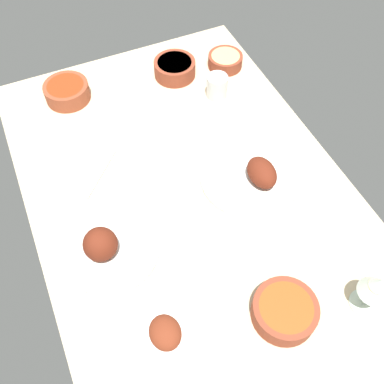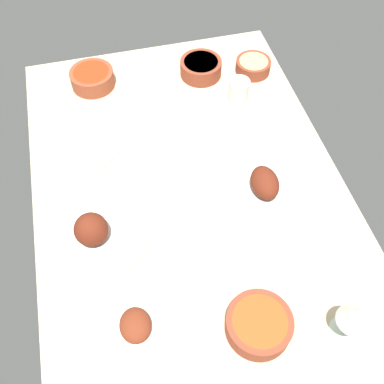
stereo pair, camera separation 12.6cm
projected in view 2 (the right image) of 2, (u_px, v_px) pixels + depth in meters
dining_table at (192, 200)px, 129.70cm from camera, size 140.00×90.00×4.00cm
plate_near_viewer at (256, 185)px, 127.86cm from camera, size 29.29×29.29×8.49cm
plate_far_side at (98, 234)px, 117.64cm from camera, size 25.94×25.94×10.44cm
plate_center_main at (136, 328)px, 104.32cm from camera, size 22.62×22.62×6.43cm
bowl_pasta at (253, 66)px, 157.32cm from camera, size 12.33×12.33×4.58cm
bowl_sauce at (92, 78)px, 152.68cm from camera, size 14.98×14.98×5.77cm
bowl_soup at (259, 324)px, 103.48cm from camera, size 15.77×15.77×5.49cm
bowl_potatoes at (201, 67)px, 155.85cm from camera, size 14.58×14.58×5.75cm
wine_glass at (356, 317)px, 97.49cm from camera, size 7.60×7.60×14.00cm
water_tumbler at (239, 91)px, 147.72cm from camera, size 7.08×7.08×8.00cm
fork_loose at (108, 162)px, 134.76cm from camera, size 14.13×13.37×0.80cm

